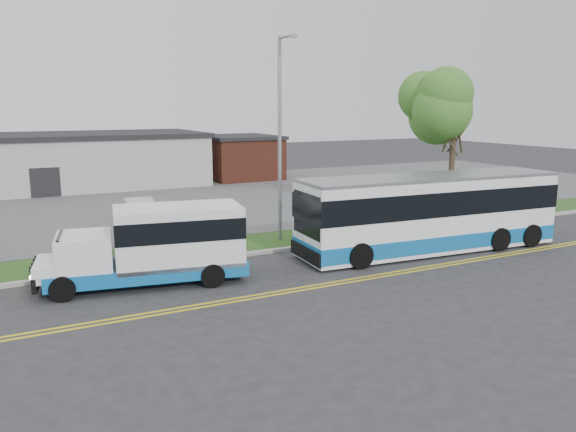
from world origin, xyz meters
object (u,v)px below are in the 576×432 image
shuttle_bus (159,243)px  transit_bus (430,213)px  pedestrian (137,239)px  parked_car_a (140,212)px  tree_east (455,111)px  streetlight_near (280,133)px

shuttle_bus → transit_bus: 12.14m
pedestrian → parked_car_a: size_ratio=0.45×
tree_east → parked_car_a: (-16.22, 6.43, -5.39)m
pedestrian → shuttle_bus: bearing=80.8°
transit_bus → parked_car_a: size_ratio=2.88×
transit_bus → pedestrian: 12.85m
transit_bus → tree_east: bearing=44.0°
tree_east → transit_bus: 8.72m
pedestrian → streetlight_near: bearing=173.8°
streetlight_near → parked_car_a: streetlight_near is taller
streetlight_near → tree_east: bearing=1.4°
tree_east → streetlight_near: streetlight_near is taller
shuttle_bus → pedestrian: size_ratio=3.92×
shuttle_bus → transit_bus: transit_bus is taller
streetlight_near → parked_car_a: bearing=127.9°
shuttle_bus → parked_car_a: (1.63, 10.34, -0.71)m
shuttle_bus → parked_car_a: size_ratio=1.77×
streetlight_near → pedestrian: streetlight_near is taller
tree_east → transit_bus: (-5.75, -4.80, -4.46)m
pedestrian → parked_car_a: bearing=-116.5°
transit_bus → parked_car_a: 15.38m
streetlight_near → shuttle_bus: bearing=-152.0°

